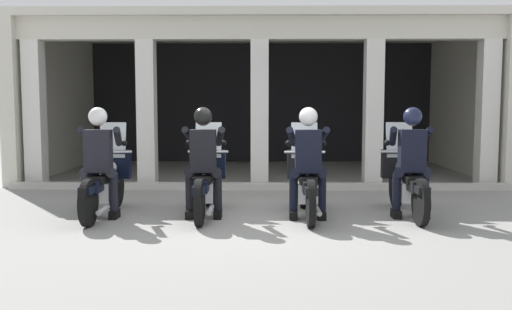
{
  "coord_description": "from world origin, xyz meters",
  "views": [
    {
      "loc": [
        0.13,
        -7.78,
        1.63
      ],
      "look_at": [
        0.0,
        0.51,
        0.87
      ],
      "focal_mm": 39.06,
      "sensor_mm": 36.0,
      "label": 1
    }
  ],
  "objects_px": {
    "motorcycle_center_right": "(306,181)",
    "motorcycle_far_right": "(406,181)",
    "police_officer_far_left": "(99,153)",
    "police_officer_center_left": "(203,153)",
    "police_officer_center_right": "(308,153)",
    "motorcycle_far_left": "(106,181)",
    "motorcycle_center_left": "(206,181)",
    "police_officer_far_right": "(411,153)"
  },
  "relations": [
    {
      "from": "police_officer_far_left",
      "to": "police_officer_center_left",
      "type": "distance_m",
      "value": 1.48
    },
    {
      "from": "motorcycle_center_left",
      "to": "motorcycle_far_right",
      "type": "bearing_deg",
      "value": 4.69
    },
    {
      "from": "motorcycle_far_left",
      "to": "police_officer_center_right",
      "type": "bearing_deg",
      "value": 0.53
    },
    {
      "from": "motorcycle_far_left",
      "to": "motorcycle_center_left",
      "type": "distance_m",
      "value": 1.48
    },
    {
      "from": "motorcycle_far_left",
      "to": "motorcycle_far_right",
      "type": "xyz_separation_m",
      "value": [
        4.43,
        0.1,
        0.0
      ]
    },
    {
      "from": "motorcycle_center_left",
      "to": "police_officer_far_left",
      "type": "bearing_deg",
      "value": -164.28
    },
    {
      "from": "motorcycle_center_right",
      "to": "motorcycle_far_right",
      "type": "height_order",
      "value": "same"
    },
    {
      "from": "motorcycle_far_left",
      "to": "motorcycle_center_left",
      "type": "xyz_separation_m",
      "value": [
        1.48,
        0.04,
        0.0
      ]
    },
    {
      "from": "motorcycle_center_right",
      "to": "police_officer_far_right",
      "type": "bearing_deg",
      "value": 4.99
    },
    {
      "from": "police_officer_center_left",
      "to": "police_officer_far_right",
      "type": "bearing_deg",
      "value": 4.69
    },
    {
      "from": "motorcycle_center_left",
      "to": "police_officer_center_left",
      "type": "relative_size",
      "value": 1.29
    },
    {
      "from": "motorcycle_far_left",
      "to": "police_officer_center_right",
      "type": "height_order",
      "value": "police_officer_center_right"
    },
    {
      "from": "police_officer_center_left",
      "to": "police_officer_center_right",
      "type": "bearing_deg",
      "value": 1.74
    },
    {
      "from": "motorcycle_far_left",
      "to": "police_officer_center_right",
      "type": "distance_m",
      "value": 3.0
    },
    {
      "from": "police_officer_center_right",
      "to": "police_officer_center_left",
      "type": "bearing_deg",
      "value": -169.94
    },
    {
      "from": "motorcycle_far_left",
      "to": "police_officer_far_right",
      "type": "bearing_deg",
      "value": 3.79
    },
    {
      "from": "motorcycle_far_left",
      "to": "police_officer_far_left",
      "type": "distance_m",
      "value": 0.52
    },
    {
      "from": "police_officer_far_left",
      "to": "motorcycle_center_right",
      "type": "height_order",
      "value": "police_officer_far_left"
    },
    {
      "from": "police_officer_far_left",
      "to": "police_officer_center_left",
      "type": "height_order",
      "value": "same"
    },
    {
      "from": "police_officer_far_left",
      "to": "motorcycle_far_right",
      "type": "height_order",
      "value": "police_officer_far_left"
    },
    {
      "from": "motorcycle_far_left",
      "to": "police_officer_far_right",
      "type": "distance_m",
      "value": 4.45
    },
    {
      "from": "motorcycle_center_right",
      "to": "police_officer_center_right",
      "type": "distance_m",
      "value": 0.52
    },
    {
      "from": "police_officer_far_left",
      "to": "police_officer_center_left",
      "type": "xyz_separation_m",
      "value": [
        1.48,
        0.04,
        0.0
      ]
    },
    {
      "from": "police_officer_far_left",
      "to": "motorcycle_center_right",
      "type": "bearing_deg",
      "value": 11.5
    },
    {
      "from": "police_officer_center_left",
      "to": "motorcycle_far_right",
      "type": "bearing_deg",
      "value": 10.16
    },
    {
      "from": "police_officer_center_left",
      "to": "police_officer_center_right",
      "type": "xyz_separation_m",
      "value": [
        1.48,
        -0.05,
        0.0
      ]
    },
    {
      "from": "police_officer_center_left",
      "to": "police_officer_far_right",
      "type": "xyz_separation_m",
      "value": [
        2.95,
        0.06,
        0.0
      ]
    },
    {
      "from": "motorcycle_far_left",
      "to": "motorcycle_far_right",
      "type": "distance_m",
      "value": 4.43
    },
    {
      "from": "police_officer_far_right",
      "to": "motorcycle_center_left",
      "type": "bearing_deg",
      "value": -175.21
    },
    {
      "from": "police_officer_far_left",
      "to": "motorcycle_center_right",
      "type": "relative_size",
      "value": 0.78
    },
    {
      "from": "motorcycle_center_left",
      "to": "motorcycle_center_right",
      "type": "xyz_separation_m",
      "value": [
        1.48,
        -0.05,
        0.0
      ]
    },
    {
      "from": "motorcycle_center_left",
      "to": "police_officer_center_left",
      "type": "height_order",
      "value": "police_officer_center_left"
    },
    {
      "from": "police_officer_far_left",
      "to": "motorcycle_center_left",
      "type": "bearing_deg",
      "value": 18.41
    },
    {
      "from": "motorcycle_center_left",
      "to": "police_officer_center_right",
      "type": "distance_m",
      "value": 1.57
    },
    {
      "from": "police_officer_far_left",
      "to": "motorcycle_far_right",
      "type": "bearing_deg",
      "value": 11.11
    },
    {
      "from": "motorcycle_far_left",
      "to": "motorcycle_far_right",
      "type": "relative_size",
      "value": 1.0
    },
    {
      "from": "motorcycle_center_right",
      "to": "police_officer_center_right",
      "type": "height_order",
      "value": "police_officer_center_right"
    },
    {
      "from": "motorcycle_far_left",
      "to": "police_officer_far_left",
      "type": "xyz_separation_m",
      "value": [
        -0.0,
        -0.28,
        0.44
      ]
    },
    {
      "from": "motorcycle_center_left",
      "to": "police_officer_far_right",
      "type": "height_order",
      "value": "police_officer_far_right"
    },
    {
      "from": "police_officer_center_left",
      "to": "motorcycle_center_right",
      "type": "distance_m",
      "value": 1.56
    },
    {
      "from": "police_officer_far_left",
      "to": "police_officer_center_right",
      "type": "relative_size",
      "value": 1.0
    },
    {
      "from": "motorcycle_far_left",
      "to": "police_officer_center_left",
      "type": "xyz_separation_m",
      "value": [
        1.48,
        -0.25,
        0.44
      ]
    }
  ]
}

